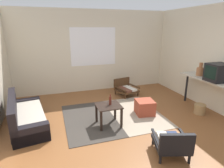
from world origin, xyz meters
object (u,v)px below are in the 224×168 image
ottoman_orange (145,107)px  console_shelf (211,83)px  coffee_table (109,110)px  clay_vase (200,71)px  glass_bottle (110,100)px  crt_television (218,72)px  couch (25,117)px  wicker_basket (200,109)px  armchair_by_window (125,88)px  armchair_striped_foreground (172,143)px

ottoman_orange → console_shelf: bearing=-14.2°
coffee_table → clay_vase: (2.63, 0.24, 0.65)m
glass_bottle → crt_television: bearing=-8.1°
couch → console_shelf: size_ratio=0.99×
coffee_table → crt_television: size_ratio=1.04×
coffee_table → wicker_basket: (2.39, -0.18, -0.24)m
armchair_by_window → armchair_striped_foreground: 3.16m
console_shelf → clay_vase: clay_vase is taller
couch → crt_television: bearing=-11.1°
glass_bottle → wicker_basket: 2.39m
coffee_table → crt_television: (2.63, -0.33, 0.73)m
armchair_striped_foreground → wicker_basket: armchair_striped_foreground is taller
armchair_striped_foreground → crt_television: size_ratio=1.44×
ottoman_orange → clay_vase: size_ratio=1.25×
coffee_table → armchair_striped_foreground: armchair_striped_foreground is taller
crt_television → clay_vase: crt_television is taller
armchair_striped_foreground → clay_vase: size_ratio=2.14×
crt_television → console_shelf: bearing=88.9°
couch → ottoman_orange: bearing=-5.8°
armchair_striped_foreground → glass_bottle: size_ratio=3.08×
coffee_table → ottoman_orange: (1.03, 0.24, -0.18)m
couch → crt_television: size_ratio=3.48×
ottoman_orange → clay_vase: bearing=-0.1°
armchair_by_window → glass_bottle: bearing=-121.8°
coffee_table → ottoman_orange: bearing=13.2°
coffee_table → glass_bottle: size_ratio=2.22×
coffee_table → armchair_striped_foreground: bearing=-62.9°
ottoman_orange → clay_vase: (1.60, -0.00, 0.83)m
wicker_basket → armchair_striped_foreground: bearing=-144.8°
crt_television → wicker_basket: (-0.24, 0.16, -0.98)m
ottoman_orange → glass_bottle: glass_bottle is taller
coffee_table → armchair_by_window: (1.12, 1.76, -0.13)m
coffee_table → couch: bearing=163.4°
couch → wicker_basket: couch is taller
coffee_table → armchair_striped_foreground: size_ratio=0.72×
glass_bottle → wicker_basket: (2.34, -0.21, -0.45)m
armchair_by_window → wicker_basket: 2.32m
armchair_striped_foreground → ottoman_orange: armchair_striped_foreground is taller
clay_vase → glass_bottle: size_ratio=1.44×
clay_vase → ottoman_orange: bearing=179.9°
coffee_table → clay_vase: size_ratio=1.54×
couch → clay_vase: (4.40, -0.29, 0.79)m
wicker_basket → console_shelf: bearing=2.8°
coffee_table → armchair_by_window: bearing=57.5°
crt_television → couch: bearing=168.9°
coffee_table → ottoman_orange: size_ratio=1.23×
coffee_table → console_shelf: (2.63, -0.16, 0.43)m
ottoman_orange → crt_television: bearing=-19.8°
armchair_by_window → console_shelf: console_shelf is taller
coffee_table → crt_television: crt_television is taller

